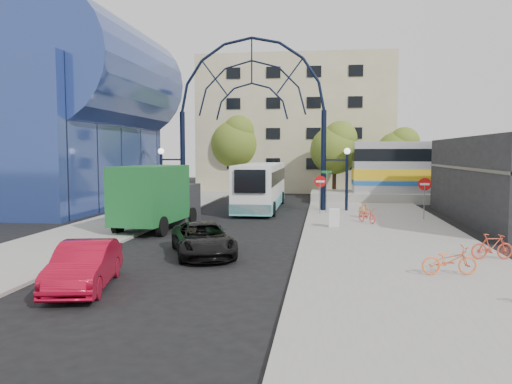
# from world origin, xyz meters

# --- Properties ---
(ground) EXTENTS (120.00, 120.00, 0.00)m
(ground) POSITION_xyz_m (0.00, 0.00, 0.00)
(ground) COLOR black
(ground) RESTS_ON ground
(sidewalk_east) EXTENTS (8.00, 56.00, 0.12)m
(sidewalk_east) POSITION_xyz_m (8.00, 4.00, 0.06)
(sidewalk_east) COLOR gray
(sidewalk_east) RESTS_ON ground
(plaza_west) EXTENTS (5.00, 50.00, 0.12)m
(plaza_west) POSITION_xyz_m (-6.50, 6.00, 0.06)
(plaza_west) COLOR gray
(plaza_west) RESTS_ON ground
(gateway_arch) EXTENTS (13.64, 0.44, 12.10)m
(gateway_arch) POSITION_xyz_m (0.00, 14.00, 8.56)
(gateway_arch) COLOR black
(gateway_arch) RESTS_ON ground
(stop_sign) EXTENTS (0.80, 0.07, 2.50)m
(stop_sign) POSITION_xyz_m (4.80, 12.00, 1.99)
(stop_sign) COLOR slate
(stop_sign) RESTS_ON sidewalk_east
(do_not_enter_sign) EXTENTS (0.76, 0.07, 2.48)m
(do_not_enter_sign) POSITION_xyz_m (11.00, 10.00, 1.98)
(do_not_enter_sign) COLOR slate
(do_not_enter_sign) RESTS_ON sidewalk_east
(street_name_sign) EXTENTS (0.70, 0.70, 2.80)m
(street_name_sign) POSITION_xyz_m (5.20, 12.60, 2.13)
(street_name_sign) COLOR slate
(street_name_sign) RESTS_ON sidewalk_east
(sandwich_board) EXTENTS (0.55, 0.61, 0.99)m
(sandwich_board) POSITION_xyz_m (5.60, 5.98, 0.74)
(sandwich_board) COLOR white
(sandwich_board) RESTS_ON sidewalk_east
(transit_hall) EXTENTS (16.50, 18.00, 14.50)m
(transit_hall) POSITION_xyz_m (-15.30, 15.00, 6.70)
(transit_hall) COLOR navy
(transit_hall) RESTS_ON ground
(apartment_block) EXTENTS (20.00, 12.10, 14.00)m
(apartment_block) POSITION_xyz_m (2.00, 34.97, 7.00)
(apartment_block) COLOR tan
(apartment_block) RESTS_ON ground
(train_platform) EXTENTS (32.00, 5.00, 0.80)m
(train_platform) POSITION_xyz_m (20.00, 22.00, 0.40)
(train_platform) COLOR gray
(train_platform) RESTS_ON ground
(train_car) EXTENTS (25.10, 3.05, 4.20)m
(train_car) POSITION_xyz_m (20.00, 22.00, 2.90)
(train_car) COLOR #B7B7BC
(train_car) RESTS_ON train_platform
(tree_north_a) EXTENTS (4.48, 4.48, 7.00)m
(tree_north_a) POSITION_xyz_m (6.12, 25.93, 4.61)
(tree_north_a) COLOR #382314
(tree_north_a) RESTS_ON ground
(tree_north_b) EXTENTS (5.12, 5.12, 8.00)m
(tree_north_b) POSITION_xyz_m (-3.88, 29.93, 5.27)
(tree_north_b) COLOR #382314
(tree_north_b) RESTS_ON ground
(tree_north_c) EXTENTS (4.16, 4.16, 6.50)m
(tree_north_c) POSITION_xyz_m (12.12, 27.93, 4.28)
(tree_north_c) COLOR #382314
(tree_north_c) RESTS_ON ground
(city_bus) EXTENTS (2.94, 11.98, 3.27)m
(city_bus) POSITION_xyz_m (0.50, 15.23, 1.71)
(city_bus) COLOR white
(city_bus) RESTS_ON ground
(green_truck) EXTENTS (3.13, 6.97, 3.42)m
(green_truck) POSITION_xyz_m (-3.77, 4.84, 1.71)
(green_truck) COLOR black
(green_truck) RESTS_ON ground
(black_suv) EXTENTS (3.76, 5.19, 1.31)m
(black_suv) POSITION_xyz_m (0.26, -1.53, 0.66)
(black_suv) COLOR black
(black_suv) RESTS_ON ground
(red_sedan) EXTENTS (2.36, 4.49, 1.41)m
(red_sedan) POSITION_xyz_m (-2.10, -6.78, 0.70)
(red_sedan) COLOR maroon
(red_sedan) RESTS_ON ground
(bike_near_a) EXTENTS (1.27, 1.68, 0.85)m
(bike_near_a) POSITION_xyz_m (7.49, 8.00, 0.54)
(bike_near_a) COLOR #FF3333
(bike_near_a) RESTS_ON sidewalk_east
(bike_near_b) EXTENTS (0.90, 1.63, 0.95)m
(bike_near_b) POSITION_xyz_m (7.47, 10.25, 0.59)
(bike_near_b) COLOR orange
(bike_near_b) RESTS_ON sidewalk_east
(bike_far_a) EXTENTS (1.90, 0.92, 0.95)m
(bike_far_a) POSITION_xyz_m (9.10, -4.03, 0.60)
(bike_far_a) COLOR orange
(bike_far_a) RESTS_ON sidewalk_east
(bike_far_b) EXTENTS (1.65, 0.72, 0.96)m
(bike_far_b) POSITION_xyz_m (11.29, -1.33, 0.60)
(bike_far_b) COLOR #CD4129
(bike_far_b) RESTS_ON sidewalk_east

